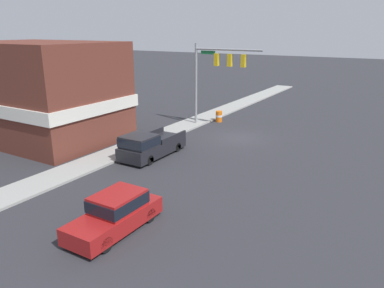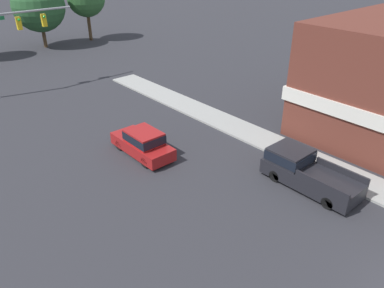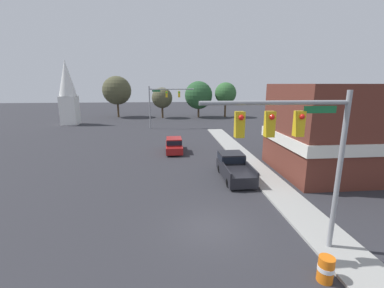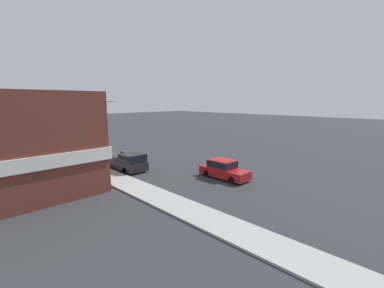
% 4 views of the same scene
% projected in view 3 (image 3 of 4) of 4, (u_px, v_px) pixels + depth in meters
% --- Properties ---
extents(ground_plane, '(200.00, 200.00, 0.00)m').
position_uv_depth(ground_plane, '(210.00, 228.00, 13.83)').
color(ground_plane, '#2D2D33').
extents(sidewalk_curb, '(2.40, 60.00, 0.14)m').
position_uv_depth(sidewalk_curb, '(311.00, 222.00, 14.34)').
color(sidewalk_curb, '#9E9E99').
rests_on(sidewalk_curb, ground).
extents(near_signal_assembly, '(6.33, 0.49, 7.35)m').
position_uv_depth(near_signal_assembly, '(297.00, 138.00, 10.72)').
color(near_signal_assembly, gray).
rests_on(near_signal_assembly, ground).
extents(far_signal_assembly, '(7.73, 0.49, 7.24)m').
position_uv_depth(far_signal_assembly, '(163.00, 98.00, 44.00)').
color(far_signal_assembly, gray).
rests_on(far_signal_assembly, ground).
extents(car_lead, '(1.82, 4.63, 1.67)m').
position_uv_depth(car_lead, '(174.00, 145.00, 29.17)').
color(car_lead, black).
rests_on(car_lead, ground).
extents(pickup_truck_parked, '(2.11, 5.32, 1.81)m').
position_uv_depth(pickup_truck_parked, '(234.00, 166.00, 21.35)').
color(pickup_truck_parked, black).
rests_on(pickup_truck_parked, ground).
extents(construction_barrel, '(0.62, 0.62, 1.05)m').
position_uv_depth(construction_barrel, '(326.00, 269.00, 10.02)').
color(construction_barrel, orange).
rests_on(construction_barrel, ground).
extents(corner_brick_building, '(12.18, 8.66, 7.60)m').
position_uv_depth(corner_brick_building, '(349.00, 130.00, 21.99)').
color(corner_brick_building, brown).
rests_on(corner_brick_building, ground).
extents(church_steeple, '(3.16, 3.16, 11.96)m').
position_uv_depth(church_steeple, '(68.00, 91.00, 47.88)').
color(church_steeple, white).
rests_on(church_steeple, ground).
extents(backdrop_tree_left_far, '(6.51, 6.51, 9.41)m').
position_uv_depth(backdrop_tree_left_far, '(117.00, 90.00, 58.93)').
color(backdrop_tree_left_far, '#4C3823').
rests_on(backdrop_tree_left_far, ground).
extents(backdrop_tree_left_mid, '(4.63, 4.63, 6.86)m').
position_uv_depth(backdrop_tree_left_mid, '(162.00, 98.00, 57.87)').
color(backdrop_tree_left_mid, '#4C3823').
rests_on(backdrop_tree_left_mid, ground).
extents(backdrop_tree_center, '(6.33, 6.33, 8.25)m').
position_uv_depth(backdrop_tree_center, '(199.00, 95.00, 58.89)').
color(backdrop_tree_center, '#4C3823').
rests_on(backdrop_tree_center, ground).
extents(backdrop_tree_right_mid, '(4.94, 4.94, 7.99)m').
position_uv_depth(backdrop_tree_right_mid, '(226.00, 93.00, 59.12)').
color(backdrop_tree_right_mid, '#4C3823').
rests_on(backdrop_tree_right_mid, ground).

